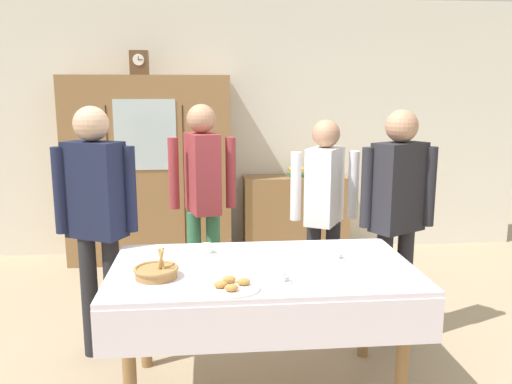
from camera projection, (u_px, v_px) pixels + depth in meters
ground_plane at (259, 371)px, 3.30m from camera, size 12.00×12.00×0.00m
back_wall at (235, 129)px, 5.63m from camera, size 6.40×0.10×2.70m
dining_table at (263, 286)px, 2.94m from camera, size 1.71×0.97×0.77m
wall_cabinet at (149, 170)px, 5.34m from camera, size 1.66×0.46×1.90m
mantel_clock at (139, 63)px, 5.13m from camera, size 0.18×0.11×0.24m
bookshelf_low at (295, 215)px, 5.63m from camera, size 1.12×0.35×0.86m
book_stack at (296, 172)px, 5.54m from camera, size 0.18×0.22×0.09m
tea_cup_far_right at (206, 250)px, 3.16m from camera, size 0.13×0.13×0.06m
tea_cup_far_left at (279, 278)px, 2.69m from camera, size 0.13×0.13×0.06m
tea_cup_mid_left at (334, 255)px, 3.06m from camera, size 0.13×0.13×0.06m
bread_basket at (156, 271)px, 2.76m from camera, size 0.24×0.24×0.16m
pastry_plate at (232, 286)px, 2.60m from camera, size 0.28×0.28×0.05m
spoon_center at (144, 261)px, 3.02m from camera, size 0.12×0.02×0.01m
spoon_far_right at (304, 247)px, 3.29m from camera, size 0.12×0.02×0.01m
spoon_mid_left at (366, 252)px, 3.19m from camera, size 0.12×0.02×0.01m
person_near_right_end at (203, 188)px, 4.04m from camera, size 0.52×0.40×1.66m
person_behind_table_left at (324, 201)px, 3.93m from camera, size 0.52×0.41×1.54m
person_by_cabinet at (398, 204)px, 3.54m from camera, size 0.52×0.35×1.63m
person_beside_shelf at (96, 208)px, 3.34m from camera, size 0.52×0.34×1.66m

